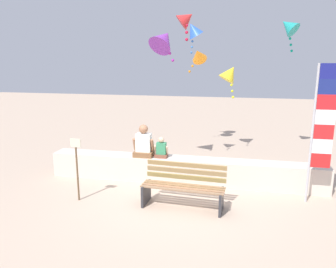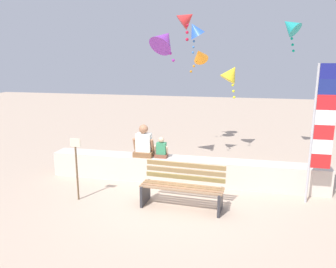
# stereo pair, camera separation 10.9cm
# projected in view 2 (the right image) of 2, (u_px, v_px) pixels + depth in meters

# --- Properties ---
(ground_plane) EXTENTS (40.00, 40.00, 0.00)m
(ground_plane) POSITION_uv_depth(u_px,v_px,m) (175.00, 198.00, 7.35)
(ground_plane) COLOR tan
(seawall_ledge) EXTENTS (6.84, 0.54, 0.62)m
(seawall_ledge) POSITION_uv_depth(u_px,v_px,m) (183.00, 170.00, 8.25)
(seawall_ledge) COLOR beige
(seawall_ledge) RESTS_ON ground
(park_bench) EXTENTS (1.75, 0.72, 0.88)m
(park_bench) POSITION_uv_depth(u_px,v_px,m) (183.00, 187.00, 6.87)
(park_bench) COLOR #947152
(park_bench) RESTS_ON ground
(person_adult) EXTENTS (0.53, 0.39, 0.82)m
(person_adult) POSITION_uv_depth(u_px,v_px,m) (144.00, 144.00, 8.30)
(person_adult) COLOR brown
(person_adult) RESTS_ON seawall_ledge
(person_child) EXTENTS (0.34, 0.25, 0.52)m
(person_child) POSITION_uv_depth(u_px,v_px,m) (161.00, 149.00, 8.23)
(person_child) COLOR brown
(person_child) RESTS_ON seawall_ledge
(flag_banner) EXTENTS (0.44, 0.05, 2.95)m
(flag_banner) POSITION_uv_depth(u_px,v_px,m) (321.00, 124.00, 6.72)
(flag_banner) COLOR #B7B7BC
(flag_banner) RESTS_ON ground
(kite_yellow) EXTENTS (0.86, 0.80, 1.10)m
(kite_yellow) POSITION_uv_depth(u_px,v_px,m) (231.00, 73.00, 10.50)
(kite_yellow) COLOR yellow
(kite_red) EXTENTS (0.63, 0.61, 0.87)m
(kite_red) POSITION_uv_depth(u_px,v_px,m) (187.00, 19.00, 8.51)
(kite_red) COLOR red
(kite_purple) EXTENTS (0.94, 1.03, 1.00)m
(kite_purple) POSITION_uv_depth(u_px,v_px,m) (164.00, 40.00, 8.79)
(kite_purple) COLOR purple
(kite_teal) EXTENTS (0.81, 0.76, 1.09)m
(kite_teal) POSITION_uv_depth(u_px,v_px,m) (290.00, 26.00, 9.78)
(kite_teal) COLOR teal
(kite_blue) EXTENTS (0.77, 0.76, 1.08)m
(kite_blue) POSITION_uv_depth(u_px,v_px,m) (195.00, 30.00, 10.80)
(kite_blue) COLOR blue
(kite_orange) EXTENTS (0.64, 0.72, 0.90)m
(kite_orange) POSITION_uv_depth(u_px,v_px,m) (200.00, 55.00, 10.79)
(kite_orange) COLOR orange
(sign_post) EXTENTS (0.24, 0.04, 1.39)m
(sign_post) POSITION_uv_depth(u_px,v_px,m) (76.00, 164.00, 7.10)
(sign_post) COLOR brown
(sign_post) RESTS_ON ground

